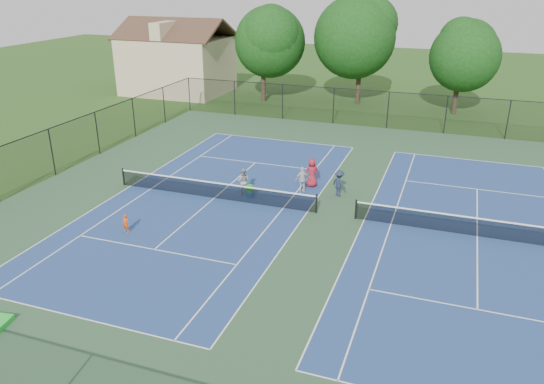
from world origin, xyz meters
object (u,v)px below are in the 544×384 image
(bystander_c, at_px, (312,173))
(ball_hopper, at_px, (250,189))
(tree_back_c, at_px, (462,52))
(instructor, at_px, (243,181))
(clapboard_house, at_px, (177,63))
(bystander_b, at_px, (339,183))
(tree_back_a, at_px, (263,38))
(ball_crate, at_px, (250,194))
(bystander_a, at_px, (302,179))
(tree_back_b, at_px, (361,33))
(child_player, at_px, (126,224))

(bystander_c, height_order, ball_hopper, bystander_c)
(ball_hopper, bearing_deg, tree_back_c, 67.19)
(instructor, bearing_deg, bystander_c, -151.23)
(clapboard_house, bearing_deg, ball_hopper, -53.56)
(bystander_b, distance_m, ball_hopper, 5.06)
(tree_back_a, relative_size, ball_crate, 22.96)
(ball_crate, bearing_deg, tree_back_a, 108.70)
(clapboard_house, distance_m, bystander_c, 29.86)
(clapboard_house, distance_m, bystander_a, 30.39)
(bystander_c, xyz_separation_m, ball_crate, (-2.85, -2.74, -0.72))
(ball_crate, relative_size, ball_hopper, 0.95)
(tree_back_a, height_order, clapboard_house, tree_back_a)
(tree_back_c, bearing_deg, ball_crate, -112.81)
(bystander_a, bearing_deg, ball_crate, -4.15)
(bystander_b, height_order, ball_crate, bystander_b)
(tree_back_b, relative_size, tree_back_c, 1.19)
(tree_back_a, relative_size, tree_back_b, 0.91)
(clapboard_house, bearing_deg, tree_back_a, -5.71)
(ball_hopper, bearing_deg, child_player, -123.20)
(tree_back_a, distance_m, tree_back_b, 9.24)
(child_player, distance_m, ball_hopper, 7.38)
(tree_back_a, relative_size, tree_back_c, 1.09)
(ball_crate, bearing_deg, bystander_a, 34.31)
(clapboard_house, bearing_deg, tree_back_b, 3.01)
(tree_back_a, bearing_deg, bystander_c, -62.37)
(instructor, relative_size, bystander_c, 0.88)
(ball_crate, xyz_separation_m, ball_hopper, (0.00, 0.00, 0.36))
(tree_back_a, height_order, tree_back_b, tree_back_b)
(bystander_a, relative_size, bystander_c, 0.88)
(tree_back_c, xyz_separation_m, child_player, (-14.20, -30.33, -5.00))
(instructor, bearing_deg, ball_crate, 139.85)
(tree_back_b, xyz_separation_m, instructor, (-1.71, -24.78, -5.83))
(child_player, xyz_separation_m, ball_crate, (4.04, 6.17, -0.33))
(tree_back_b, xyz_separation_m, child_player, (-5.20, -31.33, -6.11))
(instructor, height_order, bystander_c, bystander_c)
(child_player, distance_m, instructor, 7.42)
(bystander_a, bearing_deg, tree_back_c, -147.19)
(bystander_a, xyz_separation_m, bystander_c, (0.29, 0.99, 0.10))
(bystander_b, bearing_deg, bystander_a, 38.52)
(tree_back_c, relative_size, clapboard_house, 0.78)
(tree_back_b, height_order, bystander_a, tree_back_b)
(ball_hopper, bearing_deg, tree_back_b, 87.36)
(tree_back_c, distance_m, bystander_a, 24.13)
(tree_back_a, height_order, bystander_a, tree_back_a)
(clapboard_house, bearing_deg, bystander_b, -44.68)
(bystander_a, distance_m, ball_crate, 3.16)
(tree_back_b, relative_size, child_player, 10.43)
(clapboard_house, relative_size, bystander_a, 7.03)
(tree_back_c, relative_size, ball_crate, 21.06)
(ball_hopper, bearing_deg, bystander_a, 34.31)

